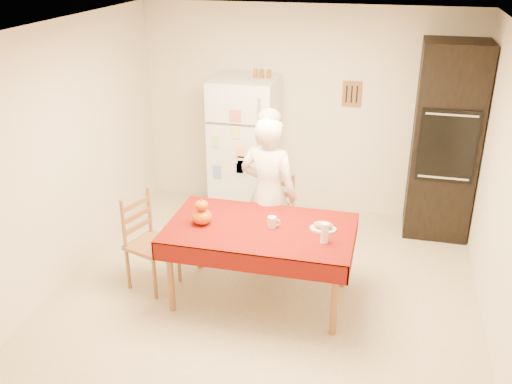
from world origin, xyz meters
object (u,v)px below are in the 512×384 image
(bread_plate, at_px, (323,229))
(pumpkin_lower, at_px, (202,217))
(seated_woman, at_px, (268,195))
(oven_cabinet, at_px, (445,142))
(coffee_mug, at_px, (272,222))
(dining_table, at_px, (260,234))
(chair_left, at_px, (147,238))
(wine_glass, at_px, (325,233))
(refrigerator, at_px, (245,148))
(chair_far, at_px, (272,215))

(bread_plate, bearing_deg, pumpkin_lower, -172.68)
(seated_woman, relative_size, bread_plate, 6.86)
(oven_cabinet, bearing_deg, coffee_mug, -130.72)
(dining_table, bearing_deg, pumpkin_lower, -173.30)
(chair_left, distance_m, seated_woman, 1.27)
(seated_woman, relative_size, wine_glass, 9.36)
(dining_table, distance_m, seated_woman, 0.60)
(coffee_mug, distance_m, pumpkin_lower, 0.64)
(refrigerator, relative_size, oven_cabinet, 0.77)
(coffee_mug, distance_m, bread_plate, 0.46)
(seated_woman, bearing_deg, chair_far, -79.11)
(refrigerator, xyz_separation_m, pumpkin_lower, (0.08, -1.86, -0.02))
(bread_plate, bearing_deg, seated_woman, 140.68)
(pumpkin_lower, relative_size, bread_plate, 0.78)
(chair_far, bearing_deg, chair_left, -134.44)
(refrigerator, xyz_separation_m, wine_glass, (1.21, -1.94, -0.00))
(dining_table, height_order, seated_woman, seated_woman)
(refrigerator, relative_size, chair_left, 1.79)
(dining_table, bearing_deg, seated_woman, 95.32)
(dining_table, xyz_separation_m, pumpkin_lower, (-0.53, -0.06, 0.14))
(chair_far, distance_m, coffee_mug, 0.82)
(refrigerator, xyz_separation_m, dining_table, (0.61, -1.79, -0.16))
(bread_plate, bearing_deg, oven_cabinet, 57.94)
(chair_left, bearing_deg, oven_cabinet, -38.31)
(refrigerator, bearing_deg, seated_woman, -65.22)
(seated_woman, bearing_deg, bread_plate, 152.51)
(chair_far, height_order, bread_plate, chair_far)
(chair_far, bearing_deg, coffee_mug, -68.40)
(wine_glass, bearing_deg, refrigerator, 122.10)
(coffee_mug, height_order, bread_plate, coffee_mug)
(chair_far, relative_size, chair_left, 1.00)
(refrigerator, distance_m, bread_plate, 2.08)
(bread_plate, bearing_deg, chair_left, -177.19)
(coffee_mug, bearing_deg, chair_left, -178.56)
(dining_table, height_order, chair_left, chair_left)
(refrigerator, height_order, oven_cabinet, oven_cabinet)
(dining_table, bearing_deg, oven_cabinet, 47.87)
(oven_cabinet, xyz_separation_m, dining_table, (-1.67, -1.84, -0.41))
(oven_cabinet, distance_m, dining_table, 2.52)
(coffee_mug, xyz_separation_m, pumpkin_lower, (-0.63, -0.09, 0.02))
(chair_left, bearing_deg, seated_woman, -43.15)
(pumpkin_lower, bearing_deg, refrigerator, 92.53)
(chair_far, relative_size, seated_woman, 0.58)
(refrigerator, xyz_separation_m, bread_plate, (1.18, -1.72, -0.08))
(seated_woman, distance_m, coffee_mug, 0.58)
(coffee_mug, height_order, pumpkin_lower, pumpkin_lower)
(chair_far, bearing_deg, oven_cabinet, 41.91)
(coffee_mug, relative_size, bread_plate, 0.42)
(dining_table, distance_m, pumpkin_lower, 0.55)
(seated_woman, bearing_deg, chair_left, 40.44)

